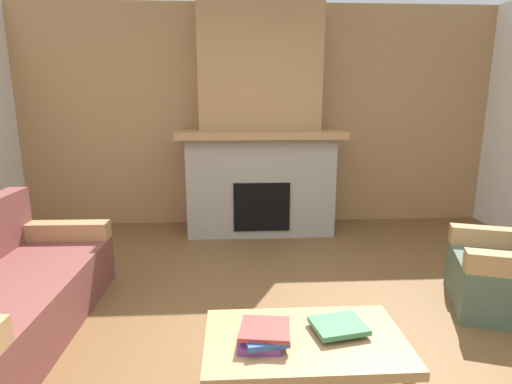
# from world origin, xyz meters

# --- Properties ---
(ground) EXTENTS (9.00, 9.00, 0.00)m
(ground) POSITION_xyz_m (0.00, 0.00, 0.00)
(ground) COLOR brown
(wall_back_wood_panel) EXTENTS (6.00, 0.12, 2.70)m
(wall_back_wood_panel) POSITION_xyz_m (0.00, 3.00, 1.35)
(wall_back_wood_panel) COLOR #A87A4C
(wall_back_wood_panel) RESTS_ON ground
(fireplace) EXTENTS (1.90, 0.82, 2.70)m
(fireplace) POSITION_xyz_m (0.00, 2.62, 1.16)
(fireplace) COLOR gray
(fireplace) RESTS_ON ground
(couch) EXTENTS (0.87, 1.81, 0.85)m
(couch) POSITION_xyz_m (-1.90, 0.37, 0.29)
(couch) COLOR brown
(couch) RESTS_ON ground
(coffee_table) EXTENTS (1.00, 0.60, 0.43)m
(coffee_table) POSITION_xyz_m (0.03, -0.48, 0.38)
(coffee_table) COLOR tan
(coffee_table) RESTS_ON ground
(book_stack_near_edge) EXTENTS (0.27, 0.26, 0.08)m
(book_stack_near_edge) POSITION_xyz_m (-0.19, -0.53, 0.48)
(book_stack_near_edge) COLOR #7A3D84
(book_stack_near_edge) RESTS_ON coffee_table
(book_stack_center) EXTENTS (0.30, 0.29, 0.05)m
(book_stack_center) POSITION_xyz_m (0.21, -0.42, 0.46)
(book_stack_center) COLOR #335699
(book_stack_center) RESTS_ON coffee_table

